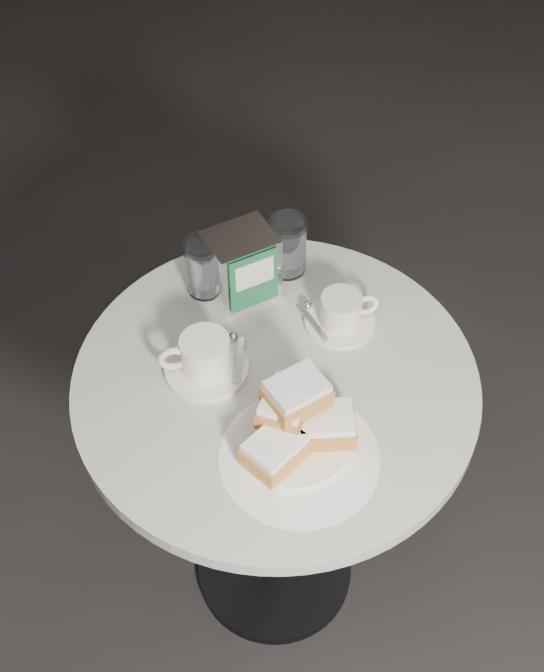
{
  "coord_description": "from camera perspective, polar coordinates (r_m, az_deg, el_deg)",
  "views": [
    {
      "loc": [
        -0.29,
        -0.84,
        1.88
      ],
      "look_at": [
        0.0,
        0.02,
        0.83
      ],
      "focal_mm": 45.0,
      "sensor_mm": 36.0,
      "label": 1
    }
  ],
  "objects": [
    {
      "name": "beignet_plate",
      "position": [
        1.33,
        1.58,
        -5.97
      ],
      "size": [
        0.22,
        0.22,
        0.12
      ],
      "rotation": [
        0.0,
        0.0,
        0.18
      ],
      "color": "white",
      "rests_on": "cafe_table"
    },
    {
      "name": "cafe_table",
      "position": [
        1.6,
        0.23,
        -7.16
      ],
      "size": [
        0.7,
        0.7,
        0.74
      ],
      "color": "black",
      "rests_on": "ground"
    },
    {
      "name": "coffee_cup_right",
      "position": [
        1.51,
        4.72,
        1.59
      ],
      "size": [
        0.14,
        0.14,
        0.07
      ],
      "rotation": [
        0.0,
        0.0,
        -0.08
      ],
      "color": "white",
      "rests_on": "cafe_table"
    },
    {
      "name": "napkin_dispenser",
      "position": [
        1.53,
        -2.08,
        4.78
      ],
      "size": [
        0.13,
        0.12,
        0.14
      ],
      "rotation": [
        0.0,
        0.0,
        0.17
      ],
      "color": "white",
      "rests_on": "cafe_table"
    },
    {
      "name": "coffee_cup_left",
      "position": [
        1.43,
        -4.58,
        -1.46
      ],
      "size": [
        0.16,
        0.16,
        0.08
      ],
      "rotation": [
        0.0,
        0.0,
        -0.12
      ],
      "color": "white",
      "rests_on": "cafe_table"
    },
    {
      "name": "water_glass_right",
      "position": [
        1.58,
        1.04,
        6.1
      ],
      "size": [
        0.09,
        0.09,
        0.12
      ],
      "rotation": [
        0.0,
        0.0,
        0.24
      ],
      "color": "silver",
      "rests_on": "cafe_table"
    },
    {
      "name": "water_glass_left",
      "position": [
        1.55,
        -4.61,
        4.66
      ],
      "size": [
        0.09,
        0.09,
        0.11
      ],
      "rotation": [
        0.0,
        0.0,
        0.35
      ],
      "color": "white",
      "rests_on": "cafe_table"
    },
    {
      "name": "sugar_spill",
      "position": [
        1.35,
        1.85,
        -8.19
      ],
      "size": [
        0.31,
        0.31,
        0.0
      ],
      "primitive_type": "cylinder",
      "rotation": [
        0.0,
        0.0,
        -0.25
      ],
      "color": "white",
      "rests_on": "cafe_table"
    },
    {
      "name": "ground",
      "position": [
        2.08,
        0.18,
        -15.56
      ],
      "size": [
        7.0,
        7.0,
        0.0
      ],
      "primitive_type": "plane",
      "color": "black",
      "rests_on": "ground"
    }
  ]
}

